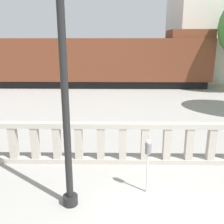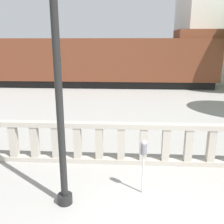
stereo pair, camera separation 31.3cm
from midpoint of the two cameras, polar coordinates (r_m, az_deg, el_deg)
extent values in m
cube|color=#ADA599|center=(7.25, 8.54, -10.98)|extent=(16.47, 0.24, 0.14)
cube|color=#ADA599|center=(6.85, 8.90, -3.11)|extent=(16.47, 0.24, 0.14)
cube|color=#ADA599|center=(7.59, -22.72, -6.49)|extent=(0.20, 0.20, 0.91)
cube|color=#ADA599|center=(7.37, -18.33, -6.71)|extent=(0.20, 0.20, 0.91)
cube|color=#ADA599|center=(7.19, -13.70, -6.89)|extent=(0.20, 0.20, 0.91)
cube|color=#ADA599|center=(7.07, -8.86, -7.04)|extent=(0.20, 0.20, 0.91)
cube|color=#ADA599|center=(6.99, -3.88, -7.14)|extent=(0.20, 0.20, 0.91)
cube|color=#ADA599|center=(6.97, 1.17, -7.19)|extent=(0.20, 0.20, 0.91)
cube|color=#ADA599|center=(7.00, 6.22, -7.18)|extent=(0.20, 0.20, 0.91)
cube|color=#ADA599|center=(7.08, 11.19, -7.12)|extent=(0.20, 0.20, 0.91)
cube|color=#ADA599|center=(7.21, 16.00, -7.01)|extent=(0.20, 0.20, 0.91)
cube|color=#ADA599|center=(7.39, 20.61, -6.86)|extent=(0.20, 0.20, 0.91)
cylinder|color=black|center=(5.65, -11.15, -19.12)|extent=(0.31, 0.31, 0.20)
cylinder|color=black|center=(4.66, -13.23, 14.62)|extent=(0.14, 0.14, 6.09)
cylinder|color=silver|center=(5.78, 6.47, -13.68)|extent=(0.04, 0.04, 0.95)
cylinder|color=slate|center=(5.51, 6.66, -8.28)|extent=(0.14, 0.14, 0.24)
sphere|color=#B2B7BC|center=(5.45, 6.71, -6.86)|extent=(0.12, 0.12, 0.12)
cube|color=black|center=(19.96, -12.65, 6.56)|extent=(22.30, 2.26, 0.55)
cube|color=brown|center=(19.76, -12.96, 11.67)|extent=(22.75, 2.82, 3.02)
cube|color=brown|center=(19.87, 16.90, 16.66)|extent=(3.00, 2.54, 0.60)
cube|color=black|center=(28.08, -3.38, 9.44)|extent=(22.08, 2.37, 0.55)
cube|color=#4C5156|center=(27.94, -3.43, 13.04)|extent=(22.53, 2.96, 2.98)
cube|color=#4C5156|center=(28.88, 17.04, 16.05)|extent=(3.00, 2.66, 0.60)
camera|label=1|loc=(0.16, -91.16, -0.33)|focal=40.00mm
camera|label=2|loc=(0.16, 88.84, 0.33)|focal=40.00mm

